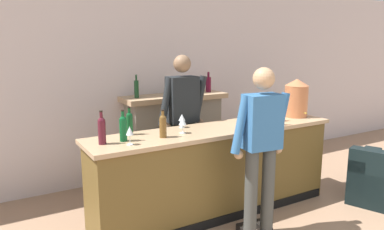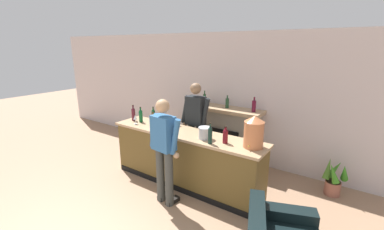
{
  "view_description": "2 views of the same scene",
  "coord_description": "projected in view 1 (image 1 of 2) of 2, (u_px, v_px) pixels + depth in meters",
  "views": [
    {
      "loc": [
        -2.5,
        -0.32,
        1.96
      ],
      "look_at": [
        -0.42,
        3.2,
        1.14
      ],
      "focal_mm": 35.0,
      "sensor_mm": 36.0,
      "label": 1
    },
    {
      "loc": [
        2.31,
        -0.41,
        2.47
      ],
      "look_at": [
        -0.31,
        3.38,
        1.22
      ],
      "focal_mm": 24.0,
      "sensor_mm": 36.0,
      "label": 2
    }
  ],
  "objects": [
    {
      "name": "person_customer",
      "position": [
        261.0,
        146.0,
        3.65
      ],
      "size": [
        0.66,
        0.34,
        1.71
      ],
      "color": "#3F423E",
      "rests_on": "ground_plane"
    },
    {
      "name": "wine_bottle_rose_blush",
      "position": [
        163.0,
        125.0,
        3.73
      ],
      "size": [
        0.07,
        0.07,
        0.28
      ],
      "color": "brown",
      "rests_on": "bar_counter"
    },
    {
      "name": "ice_bucket_steel",
      "position": [
        253.0,
        117.0,
        4.3
      ],
      "size": [
        0.21,
        0.21,
        0.19
      ],
      "color": "silver",
      "rests_on": "bar_counter"
    },
    {
      "name": "wall_back_panel",
      "position": [
        169.0,
        81.0,
        5.52
      ],
      "size": [
        12.0,
        0.07,
        2.75
      ],
      "color": "silver",
      "rests_on": "ground_plane"
    },
    {
      "name": "potted_plant_corner",
      "position": [
        289.0,
        139.0,
        6.39
      ],
      "size": [
        0.39,
        0.39,
        0.67
      ],
      "color": "#955847",
      "rests_on": "ground_plane"
    },
    {
      "name": "copper_dispenser",
      "position": [
        296.0,
        98.0,
        4.75
      ],
      "size": [
        0.3,
        0.34,
        0.48
      ],
      "color": "#C37145",
      "rests_on": "bar_counter"
    },
    {
      "name": "wine_glass_by_dispenser",
      "position": [
        182.0,
        118.0,
        4.16
      ],
      "size": [
        0.08,
        0.08,
        0.15
      ],
      "color": "silver",
      "rests_on": "bar_counter"
    },
    {
      "name": "fireplace_stone",
      "position": [
        174.0,
        135.0,
        5.42
      ],
      "size": [
        1.51,
        0.52,
        1.51
      ],
      "color": "gray",
      "rests_on": "ground_plane"
    },
    {
      "name": "wine_glass_front_left",
      "position": [
        183.0,
        122.0,
        3.9
      ],
      "size": [
        0.08,
        0.08,
        0.17
      ],
      "color": "silver",
      "rests_on": "bar_counter"
    },
    {
      "name": "wine_bottle_burgundy_dark",
      "position": [
        123.0,
        127.0,
        3.59
      ],
      "size": [
        0.07,
        0.07,
        0.31
      ],
      "color": "#0D5025",
      "rests_on": "bar_counter"
    },
    {
      "name": "wine_bottle_port_short",
      "position": [
        274.0,
        113.0,
        4.26
      ],
      "size": [
        0.07,
        0.07,
        0.34
      ],
      "color": "#152F27",
      "rests_on": "bar_counter"
    },
    {
      "name": "wine_bottle_riesling_slim",
      "position": [
        130.0,
        122.0,
        3.84
      ],
      "size": [
        0.07,
        0.07,
        0.29
      ],
      "color": "#0E4620",
      "rests_on": "bar_counter"
    },
    {
      "name": "wine_bottle_merlot_tall",
      "position": [
        102.0,
        129.0,
        3.49
      ],
      "size": [
        0.07,
        0.07,
        0.32
      ],
      "color": "#511724",
      "rests_on": "bar_counter"
    },
    {
      "name": "bar_counter",
      "position": [
        216.0,
        171.0,
        4.25
      ],
      "size": [
        2.93,
        0.64,
        1.0
      ],
      "color": "brown",
      "rests_on": "ground_plane"
    },
    {
      "name": "person_bartender",
      "position": [
        183.0,
        121.0,
        4.54
      ],
      "size": [
        0.66,
        0.3,
        1.79
      ],
      "color": "black",
      "rests_on": "ground_plane"
    },
    {
      "name": "wine_bottle_cabernet_heavy",
      "position": [
        276.0,
        111.0,
        4.49
      ],
      "size": [
        0.08,
        0.08,
        0.27
      ],
      "color": "#5E0E17",
      "rests_on": "bar_counter"
    },
    {
      "name": "wine_glass_back_row",
      "position": [
        130.0,
        132.0,
        3.47
      ],
      "size": [
        0.07,
        0.07,
        0.18
      ],
      "color": "silver",
      "rests_on": "bar_counter"
    }
  ]
}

